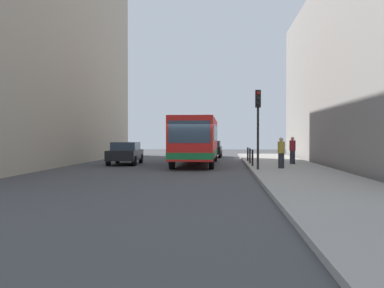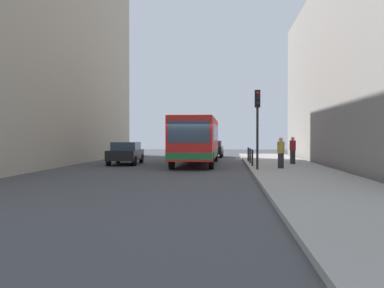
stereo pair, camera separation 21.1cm
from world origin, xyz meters
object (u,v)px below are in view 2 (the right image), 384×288
at_px(bollard_mid, 250,156).
at_px(pedestrian_mid_sidewalk, 293,150).
at_px(pedestrian_near_signal, 281,153).
at_px(car_behind_bus, 212,148).
at_px(traffic_light, 257,114).
at_px(bollard_far, 248,154).
at_px(car_beside_bus, 126,153).
at_px(bollard_near, 252,158).
at_px(bus, 197,138).

relative_size(bollard_mid, pedestrian_mid_sidewalk, 0.56).
height_order(bollard_mid, pedestrian_near_signal, pedestrian_near_signal).
height_order(car_behind_bus, traffic_light, traffic_light).
xyz_separation_m(bollard_mid, pedestrian_mid_sidewalk, (2.59, -0.52, 0.37)).
bearing_deg(bollard_mid, bollard_far, 90.00).
bearing_deg(car_beside_bus, bollard_near, 156.31).
bearing_deg(bollard_far, bollard_near, -90.00).
distance_m(car_behind_bus, pedestrian_near_signal, 16.15).
height_order(traffic_light, bollard_far, traffic_light).
height_order(bollard_mid, bollard_far, same).
height_order(traffic_light, bollard_mid, traffic_light).
height_order(car_beside_bus, pedestrian_near_signal, pedestrian_near_signal).
bearing_deg(car_behind_bus, bollard_near, 102.88).
xyz_separation_m(bollard_near, pedestrian_mid_sidewalk, (2.59, 1.93, 0.37)).
bearing_deg(car_behind_bus, car_beside_bus, 64.44).
height_order(bollard_near, pedestrian_near_signal, pedestrian_near_signal).
bearing_deg(pedestrian_near_signal, car_beside_bus, -164.07).
relative_size(bus, car_beside_bus, 2.46).
distance_m(traffic_light, bollard_mid, 5.67).
bearing_deg(pedestrian_mid_sidewalk, traffic_light, -107.11).
bearing_deg(bollard_far, car_behind_bus, 107.42).
xyz_separation_m(bus, bollard_near, (3.46, -3.24, -1.10)).
relative_size(car_behind_bus, pedestrian_mid_sidewalk, 2.63).
distance_m(bus, pedestrian_mid_sidewalk, 6.22).
xyz_separation_m(traffic_light, bollard_mid, (-0.10, 5.14, -2.38)).
distance_m(bollard_near, bollard_far, 4.91).
height_order(car_behind_bus, bollard_mid, car_behind_bus).
bearing_deg(car_beside_bus, bollard_far, -170.53).
bearing_deg(pedestrian_mid_sidewalk, car_beside_bus, -175.29).
relative_size(traffic_light, pedestrian_mid_sidewalk, 2.43).
xyz_separation_m(traffic_light, pedestrian_mid_sidewalk, (2.49, 4.62, -2.01)).
relative_size(bollard_far, pedestrian_near_signal, 0.57).
xyz_separation_m(car_behind_bus, pedestrian_near_signal, (4.18, -15.60, 0.19)).
height_order(car_behind_bus, pedestrian_near_signal, pedestrian_near_signal).
distance_m(pedestrian_near_signal, pedestrian_mid_sidewalk, 3.95).
relative_size(car_beside_bus, car_behind_bus, 1.01).
xyz_separation_m(bollard_mid, pedestrian_near_signal, (1.40, -4.29, 0.35)).
xyz_separation_m(car_behind_bus, bollard_near, (2.78, -13.76, -0.16)).
bearing_deg(car_behind_bus, traffic_light, 101.39).
height_order(bus, pedestrian_near_signal, bus).
distance_m(car_beside_bus, pedestrian_mid_sidewalk, 10.85).
distance_m(car_behind_bus, pedestrian_mid_sidewalk, 12.99).
bearing_deg(pedestrian_near_signal, bollard_far, 145.18).
bearing_deg(pedestrian_near_signal, car_behind_bus, 148.43).
distance_m(car_behind_bus, bollard_near, 14.04).
relative_size(car_behind_bus, bollard_far, 4.68).
bearing_deg(pedestrian_mid_sidewalk, bollard_far, 142.16).
distance_m(bollard_far, pedestrian_mid_sidewalk, 3.96).
bearing_deg(traffic_light, bus, 120.98).
relative_size(bus, pedestrian_mid_sidewalk, 6.53).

